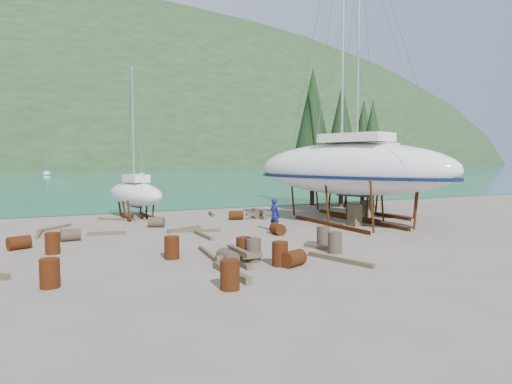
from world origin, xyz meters
name	(u,v)px	position (x,y,z in m)	size (l,w,h in m)	color
ground	(274,242)	(0.00, 0.00, 0.00)	(600.00, 600.00, 0.00)	#615C4D
bay_water	(55,166)	(0.00, 315.00, 0.01)	(700.00, 700.00, 0.00)	#186878
far_hill	(55,166)	(0.00, 320.00, 0.00)	(800.00, 360.00, 110.00)	#202F17
far_house_center	(11,162)	(-20.00, 190.00, 2.92)	(6.60, 5.60, 5.60)	beige
far_house_right	(137,162)	(30.00, 190.00, 2.92)	(6.60, 5.60, 5.60)	beige
cypress_near_right	(342,136)	(12.50, 12.00, 5.79)	(3.60, 3.60, 10.00)	black
cypress_mid_right	(372,146)	(14.00, 10.00, 4.92)	(3.06, 3.06, 8.50)	black
cypress_back_left	(313,126)	(11.00, 14.00, 6.66)	(4.14, 4.14, 11.50)	black
cypress_far_right	(363,144)	(15.50, 13.00, 5.21)	(3.24, 3.24, 9.00)	black
moored_boat_mid	(141,176)	(10.00, 80.00, 0.39)	(2.00, 5.00, 6.05)	silver
moored_boat_far	(47,174)	(-8.00, 110.00, 0.39)	(2.00, 5.00, 6.05)	silver
large_sailboat_near	(348,168)	(6.74, 3.36, 3.35)	(8.28, 13.73, 20.81)	silver
large_sailboat_far	(362,171)	(10.05, 6.21, 3.07)	(7.63, 12.31, 18.78)	silver
small_sailboat_shore	(135,193)	(-4.10, 11.76, 1.64)	(3.62, 6.49, 9.91)	silver
worker	(275,215)	(1.55, 2.85, 0.89)	(0.65, 0.43, 1.78)	#121550
drum_0	(50,273)	(-9.58, -3.83, 0.44)	(0.58, 0.58, 0.88)	#5D2310
drum_1	(228,257)	(-3.67, -3.40, 0.29)	(0.58, 0.58, 0.88)	#2D2823
drum_2	(19,243)	(-10.64, 3.18, 0.29)	(0.58, 0.58, 0.88)	#5D2310
drum_3	(230,275)	(-4.78, -6.33, 0.44)	(0.58, 0.58, 0.88)	#5D2310
drum_4	(236,215)	(1.56, 8.15, 0.29)	(0.58, 0.58, 0.88)	#5D2310
drum_5	(323,236)	(1.53, -1.80, 0.44)	(0.58, 0.58, 0.88)	#2D2823
drum_6	(278,229)	(1.20, 1.87, 0.29)	(0.58, 0.58, 0.88)	#5D2310
drum_7	(280,254)	(-2.00, -4.30, 0.44)	(0.58, 0.58, 0.88)	#5D2310
drum_8	(53,243)	(-9.36, 1.53, 0.44)	(0.58, 0.58, 0.88)	#5D2310
drum_9	(156,222)	(-3.82, 7.11, 0.29)	(0.58, 0.58, 0.88)	#2D2823
drum_10	(244,249)	(-2.80, -2.85, 0.44)	(0.58, 0.58, 0.88)	#5D2310
drum_11	(257,214)	(3.15, 8.36, 0.29)	(0.58, 0.58, 0.88)	#2D2823
drum_12	(293,258)	(-1.61, -4.59, 0.29)	(0.58, 0.58, 0.88)	#5D2310
drum_14	(172,248)	(-5.22, -1.46, 0.44)	(0.58, 0.58, 0.88)	#5D2310
drum_15	(71,235)	(-8.52, 4.44, 0.29)	(0.58, 0.58, 0.88)	#2D2823
drum_16	(253,250)	(-2.58, -3.25, 0.44)	(0.58, 0.58, 0.88)	#2D2823
drum_17	(335,243)	(1.11, -3.29, 0.44)	(0.58, 0.58, 0.88)	#2D2823
timber_0	(117,219)	(-5.42, 11.13, 0.07)	(0.14, 2.62, 0.14)	brown
timber_1	(333,224)	(5.73, 3.45, 0.10)	(0.19, 2.04, 0.19)	brown
timber_3	(209,254)	(-3.76, -1.58, 0.07)	(0.15, 3.05, 0.15)	brown
timber_4	(107,233)	(-6.74, 5.49, 0.09)	(0.17, 1.93, 0.17)	brown
timber_5	(339,260)	(0.34, -4.67, 0.08)	(0.16, 3.03, 0.16)	brown
timber_6	(212,214)	(0.93, 11.03, 0.10)	(0.19, 1.92, 0.19)	brown
timber_7	(320,247)	(1.04, -2.27, 0.09)	(0.17, 1.59, 0.17)	brown
timber_8	(184,229)	(-2.78, 5.07, 0.09)	(0.19, 2.21, 0.19)	brown
timber_9	(144,217)	(-3.57, 11.65, 0.08)	(0.15, 2.10, 0.15)	brown
timber_10	(196,231)	(-2.33, 4.42, 0.08)	(0.16, 2.57, 0.16)	brown
timber_11	(203,235)	(-2.47, 2.90, 0.08)	(0.15, 2.56, 0.15)	brown
timber_12	(170,251)	(-4.97, -0.28, 0.08)	(0.17, 1.97, 0.17)	brown
timber_15	(55,228)	(-9.06, 8.77, 0.07)	(0.15, 2.63, 0.15)	brown
timber_16	(231,272)	(-4.14, -4.86, 0.11)	(0.23, 2.57, 0.23)	brown
timber_17	(39,234)	(-9.86, 6.89, 0.08)	(0.16, 2.35, 0.16)	brown
timber_pile_fore	(239,257)	(-3.28, -3.53, 0.30)	(1.80, 1.80, 0.60)	brown
timber_pile_aft	(259,214)	(3.18, 8.17, 0.30)	(1.80, 1.80, 0.60)	brown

